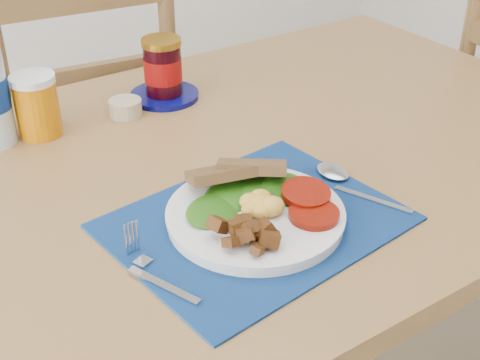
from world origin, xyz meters
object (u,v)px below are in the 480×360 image
(chair_far, at_px, (84,116))
(breakfast_plate, at_px, (254,213))
(jam_on_saucer, at_px, (163,72))
(juice_glass, at_px, (37,107))

(chair_far, height_order, breakfast_plate, chair_far)
(jam_on_saucer, bearing_deg, chair_far, 99.16)
(breakfast_plate, relative_size, juice_glass, 2.39)
(breakfast_plate, relative_size, jam_on_saucer, 1.87)
(chair_far, bearing_deg, breakfast_plate, 93.31)
(juice_glass, bearing_deg, jam_on_saucer, 3.01)
(breakfast_plate, height_order, juice_glass, juice_glass)
(chair_far, xyz_separation_m, juice_glass, (-0.21, -0.35, 0.22))
(chair_far, bearing_deg, juice_glass, 66.16)
(chair_far, xyz_separation_m, breakfast_plate, (-0.05, -0.80, 0.18))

